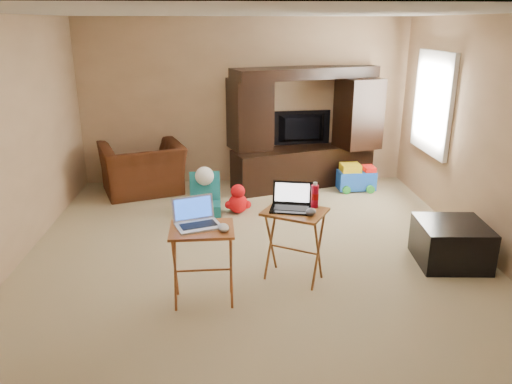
{
  "coord_description": "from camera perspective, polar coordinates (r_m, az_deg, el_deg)",
  "views": [
    {
      "loc": [
        -0.29,
        -4.93,
        2.42
      ],
      "look_at": [
        0.0,
        -0.2,
        0.8
      ],
      "focal_mm": 35.0,
      "sensor_mm": 36.0,
      "label": 1
    }
  ],
  "objects": [
    {
      "name": "floor",
      "position": [
        5.5,
        -0.13,
        -7.23
      ],
      "size": [
        5.5,
        5.5,
        0.0
      ],
      "primitive_type": "plane",
      "color": "beige",
      "rests_on": "ground"
    },
    {
      "name": "ceiling",
      "position": [
        4.94,
        -0.15,
        19.8
      ],
      "size": [
        5.5,
        5.5,
        0.0
      ],
      "primitive_type": "plane",
      "rotation": [
        3.14,
        0.0,
        0.0
      ],
      "color": "silver",
      "rests_on": "ground"
    },
    {
      "name": "wall_back",
      "position": [
        7.78,
        -1.37,
        10.2
      ],
      "size": [
        5.0,
        0.0,
        5.0
      ],
      "primitive_type": "plane",
      "rotation": [
        1.57,
        0.0,
        0.0
      ],
      "color": "tan",
      "rests_on": "ground"
    },
    {
      "name": "wall_front",
      "position": [
        2.49,
        3.67,
        -9.16
      ],
      "size": [
        5.0,
        0.0,
        5.0
      ],
      "primitive_type": "plane",
      "rotation": [
        -1.57,
        0.0,
        0.0
      ],
      "color": "tan",
      "rests_on": "ground"
    },
    {
      "name": "wall_left",
      "position": [
        5.53,
        -27.07,
        4.57
      ],
      "size": [
        0.0,
        5.5,
        5.5
      ],
      "primitive_type": "plane",
      "rotation": [
        1.57,
        0.0,
        1.57
      ],
      "color": "tan",
      "rests_on": "ground"
    },
    {
      "name": "wall_right",
      "position": [
        5.79,
        25.53,
        5.36
      ],
      "size": [
        0.0,
        5.5,
        5.5
      ],
      "primitive_type": "plane",
      "rotation": [
        1.57,
        0.0,
        -1.57
      ],
      "color": "tan",
      "rests_on": "ground"
    },
    {
      "name": "window_pane",
      "position": [
        7.12,
        19.69,
        9.55
      ],
      "size": [
        0.0,
        1.2,
        1.2
      ],
      "primitive_type": "plane",
      "rotation": [
        1.57,
        0.0,
        -1.57
      ],
      "color": "white",
      "rests_on": "ground"
    },
    {
      "name": "window_frame",
      "position": [
        7.12,
        19.54,
        9.56
      ],
      "size": [
        0.06,
        1.14,
        1.34
      ],
      "primitive_type": "cube",
      "color": "white",
      "rests_on": "ground"
    },
    {
      "name": "entertainment_center",
      "position": [
        7.62,
        5.51,
        7.27
      ],
      "size": [
        2.26,
        1.22,
        1.8
      ],
      "primitive_type": "cube",
      "rotation": [
        0.0,
        0.0,
        0.32
      ],
      "color": "black",
      "rests_on": "floor"
    },
    {
      "name": "television",
      "position": [
        7.78,
        5.33,
        7.23
      ],
      "size": [
        0.92,
        0.21,
        0.53
      ],
      "primitive_type": "imported",
      "rotation": [
        0.0,
        0.0,
        3.24
      ],
      "color": "black",
      "rests_on": "entertainment_center"
    },
    {
      "name": "recliner",
      "position": [
        7.54,
        -12.83,
        2.61
      ],
      "size": [
        1.41,
        1.32,
        0.74
      ],
      "primitive_type": "imported",
      "rotation": [
        0.0,
        0.0,
        3.49
      ],
      "color": "#4A1F0F",
      "rests_on": "floor"
    },
    {
      "name": "child_rocker",
      "position": [
        6.6,
        -5.89,
        -0.25
      ],
      "size": [
        0.42,
        0.48,
        0.54
      ],
      "primitive_type": null,
      "rotation": [
        0.0,
        0.0,
        0.04
      ],
      "color": "#16717D",
      "rests_on": "floor"
    },
    {
      "name": "plush_toy",
      "position": [
        6.62,
        -2.08,
        -0.76
      ],
      "size": [
        0.36,
        0.3,
        0.4
      ],
      "primitive_type": null,
      "color": "red",
      "rests_on": "floor"
    },
    {
      "name": "push_toy",
      "position": [
        7.66,
        11.4,
        1.72
      ],
      "size": [
        0.58,
        0.43,
        0.42
      ],
      "primitive_type": null,
      "rotation": [
        0.0,
        0.0,
        0.04
      ],
      "color": "blue",
      "rests_on": "floor"
    },
    {
      "name": "ottoman",
      "position": [
        5.64,
        21.39,
        -5.47
      ],
      "size": [
        0.73,
        0.73,
        0.44
      ],
      "primitive_type": "cube",
      "rotation": [
        0.0,
        0.0,
        -0.08
      ],
      "color": "black",
      "rests_on": "floor"
    },
    {
      "name": "tray_table_left",
      "position": [
        4.52,
        -6.06,
        -8.36
      ],
      "size": [
        0.57,
        0.46,
        0.72
      ],
      "primitive_type": "cube",
      "rotation": [
        0.0,
        0.0,
        0.02
      ],
      "color": "#A64F28",
      "rests_on": "floor"
    },
    {
      "name": "tray_table_right",
      "position": [
        4.89,
        4.37,
        -6.08
      ],
      "size": [
        0.7,
        0.66,
        0.72
      ],
      "primitive_type": "cube",
      "rotation": [
        0.0,
        0.0,
        -0.52
      ],
      "color": "#905D23",
      "rests_on": "floor"
    },
    {
      "name": "laptop_left",
      "position": [
        4.35,
        -6.66,
        -2.52
      ],
      "size": [
        0.46,
        0.42,
        0.24
      ],
      "primitive_type": "cube",
      "rotation": [
        0.0,
        0.0,
        0.34
      ],
      "color": "silver",
      "rests_on": "tray_table_left"
    },
    {
      "name": "laptop_right",
      "position": [
        4.72,
        4.0,
        -0.69
      ],
      "size": [
        0.44,
        0.38,
        0.24
      ],
      "primitive_type": "cube",
      "rotation": [
        0.0,
        0.0,
        -0.22
      ],
      "color": "black",
      "rests_on": "tray_table_right"
    },
    {
      "name": "mouse_left",
      "position": [
        4.28,
        -3.73,
        -4.08
      ],
      "size": [
        0.11,
        0.16,
        0.06
      ],
      "primitive_type": "ellipsoid",
      "rotation": [
        0.0,
        0.0,
        0.14
      ],
      "color": "silver",
      "rests_on": "tray_table_left"
    },
    {
      "name": "mouse_right",
      "position": [
        4.65,
        6.28,
        -2.26
      ],
      "size": [
        0.14,
        0.17,
        0.06
      ],
      "primitive_type": "ellipsoid",
      "rotation": [
        0.0,
        0.0,
        -0.33
      ],
      "color": "#38383D",
      "rests_on": "tray_table_right"
    },
    {
      "name": "water_bottle",
      "position": [
        4.82,
        6.74,
        -0.48
      ],
      "size": [
        0.07,
        0.07,
        0.22
      ],
      "primitive_type": "cylinder",
      "color": "red",
      "rests_on": "tray_table_right"
    }
  ]
}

